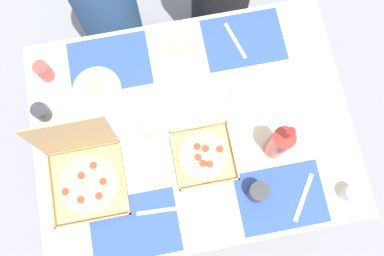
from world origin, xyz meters
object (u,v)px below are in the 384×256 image
object	(u,v)px
plate_middle	(145,133)
plate_near_left	(97,89)
cup_clear_right	(44,71)
plate_far_right	(177,48)
soda_bottle	(280,142)
cup_clear_left	(41,112)
pizza_box_corner_right	(85,174)
diner_left_seat	(108,10)
plate_far_left	(256,93)
cup_dark	(258,192)
cup_spare	(351,194)
pizza_box_corner_left	(204,156)

from	to	relation	value
plate_middle	plate_near_left	bearing A→B (deg)	126.89
plate_middle	cup_clear_right	bearing A→B (deg)	138.20
plate_far_right	plate_near_left	bearing A→B (deg)	-161.60
soda_bottle	cup_clear_right	size ratio (longest dim) A/B	3.03
plate_near_left	cup_clear_left	xyz separation A→B (m)	(-0.24, -0.07, 0.03)
pizza_box_corner_right	diner_left_seat	size ratio (longest dim) A/B	0.30
plate_middle	soda_bottle	xyz separation A→B (m)	(0.53, -0.17, 0.12)
pizza_box_corner_right	plate_far_left	distance (m)	0.80
soda_bottle	cup_clear_right	distance (m)	1.04
plate_middle	cup_clear_right	size ratio (longest dim) A/B	2.10
plate_middle	diner_left_seat	world-z (taller)	diner_left_seat
plate_far_left	cup_dark	xyz separation A→B (m)	(-0.10, -0.42, 0.04)
pizza_box_corner_right	soda_bottle	distance (m)	0.79
plate_far_right	cup_spare	xyz separation A→B (m)	(0.57, -0.77, 0.04)
plate_far_left	plate_far_right	bearing A→B (deg)	137.88
plate_near_left	plate_far_right	bearing A→B (deg)	18.40
cup_dark	cup_spare	distance (m)	0.38
plate_near_left	cup_dark	distance (m)	0.82
plate_far_left	plate_middle	size ratio (longest dim) A/B	1.00
plate_middle	pizza_box_corner_right	bearing A→B (deg)	-152.67
pizza_box_corner_right	pizza_box_corner_left	size ratio (longest dim) A/B	1.36
soda_bottle	plate_far_left	bearing A→B (deg)	94.38
plate_far_left	plate_middle	bearing A→B (deg)	-170.63
pizza_box_corner_right	cup_clear_right	distance (m)	0.49
cup_dark	cup_clear_right	distance (m)	1.04
plate_far_right	diner_left_seat	distance (m)	0.56
soda_bottle	diner_left_seat	world-z (taller)	diner_left_seat
plate_far_right	soda_bottle	size ratio (longest dim) A/B	0.72
plate_far_right	cup_clear_left	bearing A→B (deg)	-162.31
plate_middle	cup_clear_right	world-z (taller)	cup_clear_right
plate_near_left	cup_clear_left	world-z (taller)	cup_clear_left
soda_bottle	cup_spare	world-z (taller)	soda_bottle
plate_middle	cup_spare	bearing A→B (deg)	-27.99
plate_far_right	plate_near_left	world-z (taller)	same
pizza_box_corner_right	soda_bottle	size ratio (longest dim) A/B	1.06
plate_far_left	cup_dark	world-z (taller)	cup_dark
pizza_box_corner_left	cup_clear_left	xyz separation A→B (m)	(-0.64, 0.31, 0.03)
soda_bottle	cup_spare	size ratio (longest dim) A/B	3.57
pizza_box_corner_left	plate_near_left	xyz separation A→B (m)	(-0.40, 0.38, -0.00)
plate_near_left	plate_middle	size ratio (longest dim) A/B	0.95
plate_middle	cup_spare	world-z (taller)	cup_spare
diner_left_seat	plate_middle	bearing A→B (deg)	-82.23
cup_clear_right	diner_left_seat	bearing A→B (deg)	56.52
pizza_box_corner_left	cup_clear_right	xyz separation A→B (m)	(-0.61, 0.48, 0.04)
plate_near_left	cup_dark	bearing A→B (deg)	-44.18
pizza_box_corner_left	cup_dark	xyz separation A→B (m)	(0.18, -0.19, 0.04)
pizza_box_corner_right	plate_far_left	bearing A→B (deg)	15.88
plate_middle	soda_bottle	size ratio (longest dim) A/B	0.69
cup_clear_right	cup_clear_left	distance (m)	0.18
pizza_box_corner_left	soda_bottle	size ratio (longest dim) A/B	0.78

